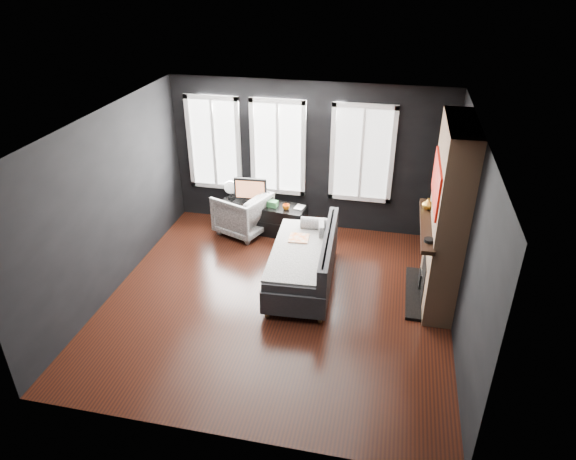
% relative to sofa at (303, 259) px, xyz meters
% --- Properties ---
extents(floor, '(5.00, 5.00, 0.00)m').
position_rel_sofa_xyz_m(floor, '(-0.28, -0.54, -0.44)').
color(floor, black).
rests_on(floor, ground).
extents(ceiling, '(5.00, 5.00, 0.00)m').
position_rel_sofa_xyz_m(ceiling, '(-0.28, -0.54, 2.26)').
color(ceiling, white).
rests_on(ceiling, ground).
extents(wall_back, '(5.00, 0.02, 2.70)m').
position_rel_sofa_xyz_m(wall_back, '(-0.28, 1.96, 0.91)').
color(wall_back, black).
rests_on(wall_back, ground).
extents(wall_left, '(0.02, 5.00, 2.70)m').
position_rel_sofa_xyz_m(wall_left, '(-2.78, -0.54, 0.91)').
color(wall_left, black).
rests_on(wall_left, ground).
extents(wall_right, '(0.02, 5.00, 2.70)m').
position_rel_sofa_xyz_m(wall_right, '(2.22, -0.54, 0.91)').
color(wall_right, black).
rests_on(wall_right, ground).
extents(windows, '(4.00, 0.16, 1.76)m').
position_rel_sofa_xyz_m(windows, '(-0.73, 1.92, 1.94)').
color(windows, white).
rests_on(windows, wall_back).
extents(fireplace, '(0.70, 1.62, 2.70)m').
position_rel_sofa_xyz_m(fireplace, '(2.02, 0.06, 0.91)').
color(fireplace, '#93724C').
rests_on(fireplace, floor).
extents(sofa, '(1.13, 2.10, 0.88)m').
position_rel_sofa_xyz_m(sofa, '(0.00, 0.00, 0.00)').
color(sofa, '#232325').
rests_on(sofa, floor).
extents(stripe_pillow, '(0.14, 0.34, 0.33)m').
position_rel_sofa_xyz_m(stripe_pillow, '(0.20, 0.55, 0.19)').
color(stripe_pillow, gray).
rests_on(stripe_pillow, sofa).
extents(armchair, '(1.04, 1.07, 0.86)m').
position_rel_sofa_xyz_m(armchair, '(-1.38, 1.41, -0.01)').
color(armchair, white).
rests_on(armchair, floor).
extents(media_console, '(1.62, 0.69, 0.54)m').
position_rel_sofa_xyz_m(media_console, '(-1.03, 1.56, -0.17)').
color(media_console, black).
rests_on(media_console, floor).
extents(monitor, '(0.61, 0.16, 0.54)m').
position_rel_sofa_xyz_m(monitor, '(-1.26, 1.56, 0.37)').
color(monitor, black).
rests_on(monitor, media_console).
extents(desk_fan, '(0.28, 0.28, 0.36)m').
position_rel_sofa_xyz_m(desk_fan, '(-1.67, 1.67, 0.28)').
color(desk_fan, '#A5A5A5').
rests_on(desk_fan, media_console).
extents(mug, '(0.14, 0.12, 0.13)m').
position_rel_sofa_xyz_m(mug, '(-0.57, 1.42, 0.16)').
color(mug, orange).
rests_on(mug, media_console).
extents(book, '(0.16, 0.05, 0.22)m').
position_rel_sofa_xyz_m(book, '(-0.42, 1.56, 0.21)').
color(book, tan).
rests_on(book, media_console).
extents(storage_box, '(0.22, 0.16, 0.11)m').
position_rel_sofa_xyz_m(storage_box, '(-0.84, 1.49, 0.16)').
color(storage_box, '#33753E').
rests_on(storage_box, media_console).
extents(mantel_vase, '(0.19, 0.19, 0.17)m').
position_rel_sofa_xyz_m(mantel_vase, '(1.77, 0.51, 0.87)').
color(mantel_vase, '#EEBF48').
rests_on(mantel_vase, fireplace).
extents(mantel_clock, '(0.15, 0.15, 0.04)m').
position_rel_sofa_xyz_m(mantel_clock, '(1.77, -0.49, 0.81)').
color(mantel_clock, black).
rests_on(mantel_clock, fireplace).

